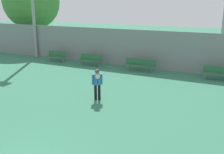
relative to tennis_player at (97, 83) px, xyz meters
The scene contains 7 objects.
tennis_player is the anchor object (origin of this frame).
bench_courtside_near 9.61m from the tennis_player, 138.95° to the left, with size 1.70×0.40×0.85m.
bench_courtside_far 6.32m from the tennis_player, 89.84° to the left, with size 2.19×0.40×0.85m.
bench_adjacent_court 7.49m from the tennis_player, 122.44° to the left, with size 1.92×0.40×0.85m.
bench_by_gate 8.26m from the tennis_player, 49.88° to the left, with size 2.08×0.40×0.85m.
back_fence 7.35m from the tennis_player, 86.29° to the left, with size 34.69×0.06×2.80m.
tree_green_broad 18.09m from the tennis_player, 141.14° to the left, with size 5.82×5.82×7.73m.
Camera 1 is at (5.51, -3.99, 4.73)m, focal length 42.00 mm.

